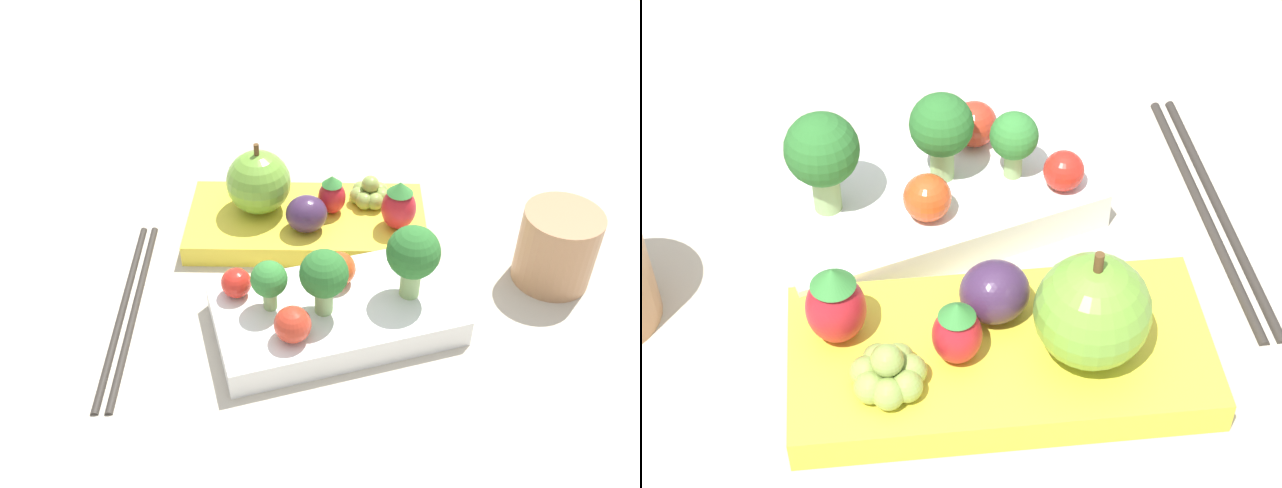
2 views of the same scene
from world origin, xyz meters
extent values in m
plane|color=#BCB29E|center=(0.00, 0.00, 0.00)|extent=(4.00, 4.00, 0.00)
cube|color=white|center=(0.01, 0.06, 0.01)|extent=(0.20, 0.12, 0.02)
cube|color=yellow|center=(0.01, -0.06, 0.01)|extent=(0.23, 0.14, 0.02)
cylinder|color=#93B770|center=(-0.05, 0.06, 0.04)|extent=(0.02, 0.02, 0.02)
sphere|color=#2D702D|center=(-0.05, 0.06, 0.07)|extent=(0.04, 0.04, 0.04)
cylinder|color=#93B770|center=(0.06, 0.06, 0.03)|extent=(0.01, 0.01, 0.02)
sphere|color=#388438|center=(0.06, 0.06, 0.05)|extent=(0.03, 0.03, 0.03)
cylinder|color=#93B770|center=(0.02, 0.07, 0.04)|extent=(0.01, 0.01, 0.02)
sphere|color=#2D702D|center=(0.02, 0.07, 0.06)|extent=(0.04, 0.04, 0.04)
sphere|color=red|center=(0.08, 0.04, 0.04)|extent=(0.02, 0.02, 0.02)
sphere|color=red|center=(0.04, 0.09, 0.04)|extent=(0.03, 0.03, 0.03)
sphere|color=#DB4C1E|center=(0.00, 0.04, 0.04)|extent=(0.03, 0.03, 0.03)
sphere|color=#70A838|center=(0.05, -0.08, 0.05)|extent=(0.06, 0.06, 0.06)
cylinder|color=brown|center=(0.05, -0.08, 0.08)|extent=(0.00, 0.00, 0.01)
ellipsoid|color=red|center=(-0.06, -0.03, 0.04)|extent=(0.03, 0.03, 0.04)
cone|color=#388438|center=(-0.06, -0.03, 0.06)|extent=(0.02, 0.02, 0.01)
ellipsoid|color=red|center=(-0.01, -0.06, 0.04)|extent=(0.03, 0.03, 0.03)
cone|color=#388438|center=(-0.01, -0.06, 0.05)|extent=(0.02, 0.02, 0.01)
ellipsoid|color=#42284C|center=(0.02, -0.04, 0.04)|extent=(0.04, 0.03, 0.03)
sphere|color=#8EA84C|center=(-0.04, -0.07, 0.03)|extent=(0.02, 0.02, 0.02)
sphere|color=#8EA84C|center=(-0.04, -0.06, 0.03)|extent=(0.02, 0.02, 0.02)
sphere|color=#8EA84C|center=(-0.05, -0.06, 0.03)|extent=(0.02, 0.02, 0.02)
sphere|color=#8EA84C|center=(-0.06, -0.07, 0.03)|extent=(0.02, 0.02, 0.02)
sphere|color=#8EA84C|center=(-0.06, -0.08, 0.03)|extent=(0.02, 0.02, 0.02)
sphere|color=#8EA84C|center=(-0.05, -0.08, 0.03)|extent=(0.02, 0.02, 0.02)
sphere|color=#8EA84C|center=(-0.04, -0.08, 0.03)|extent=(0.02, 0.02, 0.02)
sphere|color=#8EA84C|center=(-0.05, -0.07, 0.04)|extent=(0.02, 0.02, 0.02)
cylinder|color=tan|center=(-0.18, 0.03, 0.03)|extent=(0.06, 0.06, 0.07)
cylinder|color=#332D28|center=(0.18, 0.02, 0.00)|extent=(0.03, 0.21, 0.01)
cylinder|color=#332D28|center=(0.17, 0.02, 0.00)|extent=(0.03, 0.21, 0.01)
camera|label=1|loc=(0.08, 0.45, 0.41)|focal=40.00mm
camera|label=2|loc=(-0.10, -0.39, 0.44)|focal=60.00mm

